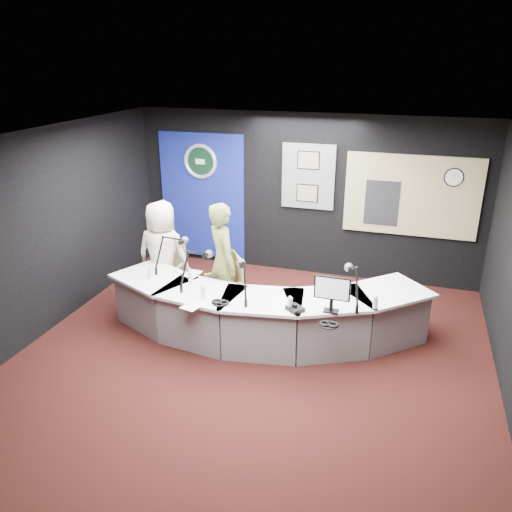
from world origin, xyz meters
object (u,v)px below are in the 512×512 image
(person_man, at_px, (163,255))
(person_woman, at_px, (223,263))
(broadcast_desk, at_px, (261,313))
(armchair_left, at_px, (164,275))
(armchair_right, at_px, (224,291))

(person_man, xyz_separation_m, person_woman, (1.03, -0.14, 0.05))
(person_man, bearing_deg, broadcast_desk, 161.01)
(armchair_left, xyz_separation_m, person_man, (0.00, 0.00, 0.33))
(armchair_right, bearing_deg, person_woman, 0.00)
(broadcast_desk, height_order, person_man, person_man)
(broadcast_desk, height_order, person_woman, person_woman)
(person_woman, bearing_deg, armchair_left, 42.84)
(broadcast_desk, relative_size, armchair_right, 5.20)
(broadcast_desk, relative_size, person_woman, 2.53)
(armchair_right, height_order, person_man, person_man)
(armchair_left, bearing_deg, armchair_right, -11.57)
(armchair_left, height_order, person_man, person_man)
(broadcast_desk, distance_m, armchair_left, 1.79)
(person_man, bearing_deg, armchair_right, 169.63)
(broadcast_desk, bearing_deg, person_man, 163.69)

